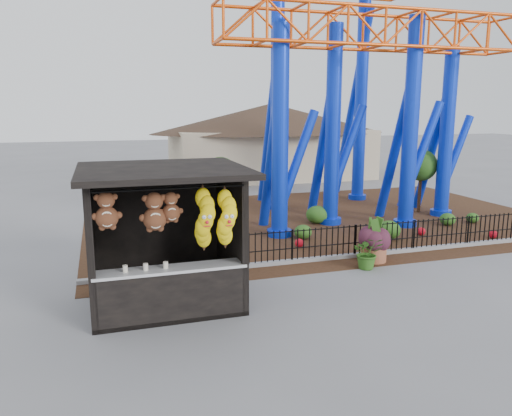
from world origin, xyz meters
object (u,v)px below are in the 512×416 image
object	(u,v)px
prize_booth	(166,240)
terracotta_planter	(374,252)
potted_plant	(368,252)
roller_coaster	(350,52)

from	to	relation	value
prize_booth	terracotta_planter	world-z (taller)	prize_booth
terracotta_planter	potted_plant	bearing A→B (deg)	-133.81
roller_coaster	terracotta_planter	world-z (taller)	roller_coaster
prize_booth	potted_plant	world-z (taller)	prize_booth
terracotta_planter	prize_booth	bearing A→B (deg)	-165.55
roller_coaster	potted_plant	distance (m)	9.01
roller_coaster	potted_plant	xyz separation A→B (m)	(-2.50, -6.26, -5.98)
prize_booth	roller_coaster	distance (m)	11.97
prize_booth	roller_coaster	size ratio (longest dim) A/B	0.32
roller_coaster	potted_plant	bearing A→B (deg)	-111.78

